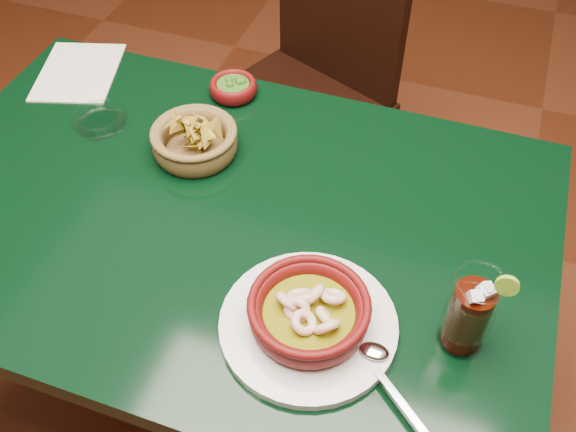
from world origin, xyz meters
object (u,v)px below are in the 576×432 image
(chip_basket, at_px, (195,141))
(cola_drink, at_px, (469,313))
(dining_table, at_px, (223,246))
(shrimp_plate, at_px, (309,316))
(dining_chair, at_px, (307,86))

(chip_basket, distance_m, cola_drink, 0.62)
(dining_table, xyz_separation_m, cola_drink, (0.46, -0.13, 0.17))
(shrimp_plate, relative_size, chip_basket, 1.74)
(dining_table, height_order, cola_drink, cola_drink)
(dining_table, relative_size, dining_chair, 1.26)
(cola_drink, bearing_deg, shrimp_plate, -166.19)
(dining_table, relative_size, chip_basket, 5.94)
(chip_basket, height_order, cola_drink, cola_drink)
(dining_table, relative_size, shrimp_plate, 3.41)
(dining_table, distance_m, dining_chair, 0.72)
(dining_table, distance_m, cola_drink, 0.51)
(dining_chair, height_order, shrimp_plate, dining_chair)
(chip_basket, bearing_deg, cola_drink, -24.53)
(dining_table, xyz_separation_m, chip_basket, (-0.11, 0.13, 0.13))
(dining_table, bearing_deg, shrimp_plate, -38.07)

